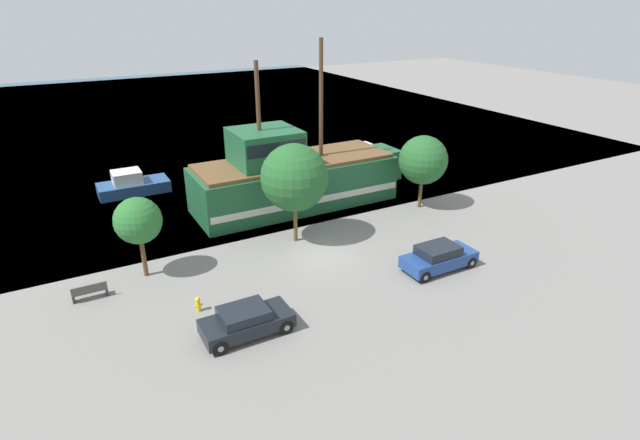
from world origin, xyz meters
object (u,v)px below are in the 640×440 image
(moored_boat_outer, at_px, (132,185))
(bench_promenade_east, at_px, (90,291))
(parked_car_curb_front, at_px, (246,321))
(pirate_ship, at_px, (293,177))
(parked_car_curb_mid, at_px, (439,257))
(fire_hydrant, at_px, (198,303))
(moored_boat_dockside, at_px, (362,157))

(moored_boat_outer, xyz_separation_m, bench_promenade_east, (-4.51, -14.45, -0.23))
(parked_car_curb_front, bearing_deg, pirate_ship, 56.38)
(pirate_ship, distance_m, parked_car_curb_mid, 12.69)
(fire_hydrant, relative_size, bench_promenade_east, 0.47)
(moored_boat_outer, bearing_deg, moored_boat_dockside, -6.67)
(moored_boat_dockside, bearing_deg, bench_promenade_east, -153.03)
(moored_boat_outer, bearing_deg, parked_car_curb_front, -86.62)
(moored_boat_dockside, bearing_deg, pirate_ship, -149.23)
(pirate_ship, relative_size, moored_boat_outer, 3.02)
(parked_car_curb_mid, bearing_deg, moored_boat_outer, 121.65)
(bench_promenade_east, bearing_deg, parked_car_curb_front, -47.94)
(moored_boat_dockside, distance_m, parked_car_curb_mid, 19.34)
(pirate_ship, relative_size, parked_car_curb_mid, 3.72)
(pirate_ship, relative_size, fire_hydrant, 20.33)
(fire_hydrant, bearing_deg, bench_promenade_east, 140.82)
(pirate_ship, height_order, moored_boat_dockside, pirate_ship)
(fire_hydrant, bearing_deg, moored_boat_outer, 89.59)
(fire_hydrant, distance_m, bench_promenade_east, 5.65)
(parked_car_curb_mid, bearing_deg, moored_boat_dockside, 69.16)
(moored_boat_dockside, distance_m, bench_promenade_east, 26.85)
(parked_car_curb_mid, bearing_deg, pirate_ship, 102.99)
(moored_boat_dockside, bearing_deg, fire_hydrant, -141.15)
(moored_boat_outer, bearing_deg, bench_promenade_east, -107.32)
(pirate_ship, bearing_deg, moored_boat_dockside, 30.77)
(moored_boat_dockside, bearing_deg, parked_car_curb_front, -134.46)
(pirate_ship, relative_size, parked_car_curb_front, 3.91)
(parked_car_curb_front, distance_m, bench_promenade_east, 8.57)
(parked_car_curb_front, bearing_deg, parked_car_curb_mid, 2.33)
(pirate_ship, bearing_deg, bench_promenade_east, -155.78)
(moored_boat_outer, bearing_deg, fire_hydrant, -90.41)
(pirate_ship, relative_size, bench_promenade_east, 9.47)
(moored_boat_dockside, xyz_separation_m, bench_promenade_east, (-23.93, -12.18, -0.24))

